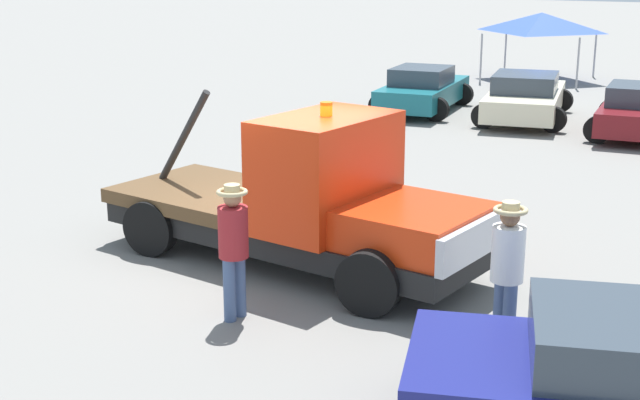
{
  "coord_description": "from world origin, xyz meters",
  "views": [
    {
      "loc": [
        6.08,
        -11.42,
        4.59
      ],
      "look_at": [
        0.5,
        0.0,
        1.05
      ],
      "focal_mm": 50.0,
      "sensor_mm": 36.0,
      "label": 1
    }
  ],
  "objects_px": {
    "tow_truck": "(311,205)",
    "person_near_truck": "(507,263)",
    "traffic_cone": "(343,194)",
    "canopy_tent_blue": "(542,22)",
    "parked_car_teal": "(423,90)",
    "person_at_hood": "(233,241)",
    "parked_car_cream": "(525,97)"
  },
  "relations": [
    {
      "from": "tow_truck",
      "to": "person_at_hood",
      "type": "bearing_deg",
      "value": -80.16
    },
    {
      "from": "tow_truck",
      "to": "parked_car_teal",
      "type": "relative_size",
      "value": 1.43
    },
    {
      "from": "traffic_cone",
      "to": "canopy_tent_blue",
      "type": "bearing_deg",
      "value": 91.94
    },
    {
      "from": "person_near_truck",
      "to": "parked_car_cream",
      "type": "relative_size",
      "value": 0.36
    },
    {
      "from": "tow_truck",
      "to": "parked_car_cream",
      "type": "bearing_deg",
      "value": 100.51
    },
    {
      "from": "parked_car_teal",
      "to": "canopy_tent_blue",
      "type": "height_order",
      "value": "canopy_tent_blue"
    },
    {
      "from": "tow_truck",
      "to": "traffic_cone",
      "type": "distance_m",
      "value": 3.4
    },
    {
      "from": "person_near_truck",
      "to": "traffic_cone",
      "type": "height_order",
      "value": "person_near_truck"
    },
    {
      "from": "person_at_hood",
      "to": "parked_car_teal",
      "type": "xyz_separation_m",
      "value": [
        -3.12,
        15.87,
        -0.41
      ]
    },
    {
      "from": "person_at_hood",
      "to": "parked_car_teal",
      "type": "relative_size",
      "value": 0.4
    },
    {
      "from": "person_at_hood",
      "to": "parked_car_teal",
      "type": "bearing_deg",
      "value": 109.4
    },
    {
      "from": "tow_truck",
      "to": "parked_car_cream",
      "type": "height_order",
      "value": "tow_truck"
    },
    {
      "from": "person_near_truck",
      "to": "canopy_tent_blue",
      "type": "distance_m",
      "value": 24.09
    },
    {
      "from": "parked_car_teal",
      "to": "traffic_cone",
      "type": "relative_size",
      "value": 8.2
    },
    {
      "from": "parked_car_teal",
      "to": "traffic_cone",
      "type": "distance_m",
      "value": 10.75
    },
    {
      "from": "parked_car_cream",
      "to": "traffic_cone",
      "type": "height_order",
      "value": "parked_car_cream"
    },
    {
      "from": "tow_truck",
      "to": "person_near_truck",
      "type": "height_order",
      "value": "tow_truck"
    },
    {
      "from": "parked_car_cream",
      "to": "traffic_cone",
      "type": "relative_size",
      "value": 9.17
    },
    {
      "from": "parked_car_cream",
      "to": "traffic_cone",
      "type": "distance_m",
      "value": 10.46
    },
    {
      "from": "tow_truck",
      "to": "person_near_truck",
      "type": "distance_m",
      "value": 3.67
    },
    {
      "from": "tow_truck",
      "to": "canopy_tent_blue",
      "type": "height_order",
      "value": "tow_truck"
    },
    {
      "from": "canopy_tent_blue",
      "to": "traffic_cone",
      "type": "xyz_separation_m",
      "value": [
        0.64,
        -18.85,
        -1.86
      ]
    },
    {
      "from": "person_near_truck",
      "to": "traffic_cone",
      "type": "relative_size",
      "value": 3.31
    },
    {
      "from": "parked_car_teal",
      "to": "parked_car_cream",
      "type": "relative_size",
      "value": 0.89
    },
    {
      "from": "person_at_hood",
      "to": "parked_car_teal",
      "type": "distance_m",
      "value": 16.18
    },
    {
      "from": "tow_truck",
      "to": "person_near_truck",
      "type": "relative_size",
      "value": 3.55
    },
    {
      "from": "person_at_hood",
      "to": "canopy_tent_blue",
      "type": "xyz_separation_m",
      "value": [
        -1.55,
        24.22,
        1.06
      ]
    },
    {
      "from": "person_at_hood",
      "to": "parked_car_teal",
      "type": "height_order",
      "value": "person_at_hood"
    },
    {
      "from": "person_at_hood",
      "to": "person_near_truck",
      "type": "bearing_deg",
      "value": 19.36
    },
    {
      "from": "person_near_truck",
      "to": "canopy_tent_blue",
      "type": "xyz_separation_m",
      "value": [
        -4.9,
        23.56,
        1.05
      ]
    },
    {
      "from": "canopy_tent_blue",
      "to": "traffic_cone",
      "type": "distance_m",
      "value": 18.96
    },
    {
      "from": "parked_car_cream",
      "to": "traffic_cone",
      "type": "bearing_deg",
      "value": 167.31
    }
  ]
}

